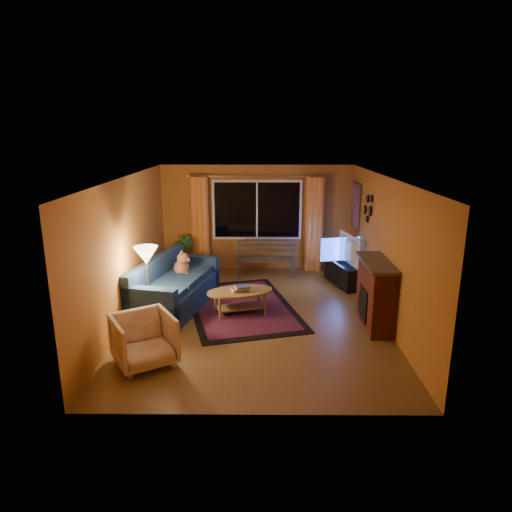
{
  "coord_description": "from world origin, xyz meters",
  "views": [
    {
      "loc": [
        0.07,
        -7.72,
        3.25
      ],
      "look_at": [
        0.0,
        0.3,
        1.05
      ],
      "focal_mm": 32.0,
      "sensor_mm": 36.0,
      "label": 1
    }
  ],
  "objects_px": {
    "floor_lamp": "(148,287)",
    "armchair": "(144,338)",
    "coffee_table": "(240,302)",
    "sofa": "(175,284)",
    "bench": "(266,268)",
    "tv_console": "(344,274)"
  },
  "relations": [
    {
      "from": "coffee_table",
      "to": "tv_console",
      "type": "height_order",
      "value": "tv_console"
    },
    {
      "from": "sofa",
      "to": "floor_lamp",
      "type": "height_order",
      "value": "floor_lamp"
    },
    {
      "from": "armchair",
      "to": "sofa",
      "type": "bearing_deg",
      "value": 57.34
    },
    {
      "from": "coffee_table",
      "to": "tv_console",
      "type": "xyz_separation_m",
      "value": [
        2.19,
        1.64,
        0.02
      ]
    },
    {
      "from": "bench",
      "to": "floor_lamp",
      "type": "bearing_deg",
      "value": -128.19
    },
    {
      "from": "floor_lamp",
      "to": "coffee_table",
      "type": "bearing_deg",
      "value": 19.41
    },
    {
      "from": "tv_console",
      "to": "sofa",
      "type": "bearing_deg",
      "value": -173.92
    },
    {
      "from": "bench",
      "to": "armchair",
      "type": "distance_m",
      "value": 4.52
    },
    {
      "from": "bench",
      "to": "coffee_table",
      "type": "height_order",
      "value": "coffee_table"
    },
    {
      "from": "bench",
      "to": "coffee_table",
      "type": "relative_size",
      "value": 1.12
    },
    {
      "from": "sofa",
      "to": "armchair",
      "type": "bearing_deg",
      "value": -77.85
    },
    {
      "from": "floor_lamp",
      "to": "armchair",
      "type": "bearing_deg",
      "value": -79.9
    },
    {
      "from": "coffee_table",
      "to": "armchair",
      "type": "bearing_deg",
      "value": -123.95
    },
    {
      "from": "bench",
      "to": "sofa",
      "type": "height_order",
      "value": "sofa"
    },
    {
      "from": "sofa",
      "to": "coffee_table",
      "type": "relative_size",
      "value": 1.89
    },
    {
      "from": "bench",
      "to": "armchair",
      "type": "xyz_separation_m",
      "value": [
        -1.8,
        -4.14,
        0.21
      ]
    },
    {
      "from": "floor_lamp",
      "to": "coffee_table",
      "type": "xyz_separation_m",
      "value": [
        1.53,
        0.54,
        -0.47
      ]
    },
    {
      "from": "sofa",
      "to": "armchair",
      "type": "xyz_separation_m",
      "value": [
        -0.05,
        -2.19,
        -0.05
      ]
    },
    {
      "from": "bench",
      "to": "coffee_table",
      "type": "distance_m",
      "value": 2.29
    },
    {
      "from": "armchair",
      "to": "tv_console",
      "type": "xyz_separation_m",
      "value": [
        3.48,
        3.56,
        -0.17
      ]
    },
    {
      "from": "bench",
      "to": "sofa",
      "type": "distance_m",
      "value": 2.63
    },
    {
      "from": "armchair",
      "to": "floor_lamp",
      "type": "xyz_separation_m",
      "value": [
        -0.24,
        1.38,
        0.28
      ]
    }
  ]
}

